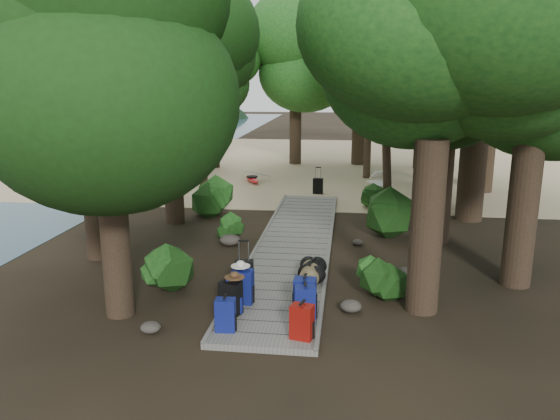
# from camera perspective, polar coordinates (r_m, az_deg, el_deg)

# --- Properties ---
(ground) EXTENTS (120.00, 120.00, 0.00)m
(ground) POSITION_cam_1_polar(r_m,az_deg,el_deg) (14.05, 1.12, -5.06)
(ground) COLOR black
(ground) RESTS_ON ground
(sand_beach) EXTENTS (40.00, 22.00, 0.02)m
(sand_beach) POSITION_cam_1_polar(r_m,az_deg,el_deg) (29.60, 4.48, 4.91)
(sand_beach) COLOR tan
(sand_beach) RESTS_ON ground
(distant_hill) EXTENTS (32.00, 16.00, 12.00)m
(distant_hill) POSITION_cam_1_polar(r_m,az_deg,el_deg) (74.05, -27.08, 8.75)
(distant_hill) COLOR black
(distant_hill) RESTS_ON ground
(boardwalk) EXTENTS (2.00, 12.00, 0.12)m
(boardwalk) POSITION_cam_1_polar(r_m,az_deg,el_deg) (14.97, 1.54, -3.62)
(boardwalk) COLOR slate
(boardwalk) RESTS_ON ground
(backpack_left_a) EXTENTS (0.37, 0.27, 0.66)m
(backpack_left_a) POSITION_cam_1_polar(r_m,az_deg,el_deg) (9.88, -5.73, -10.68)
(backpack_left_a) COLOR navy
(backpack_left_a) RESTS_ON boardwalk
(backpack_left_b) EXTENTS (0.46, 0.39, 0.72)m
(backpack_left_b) POSITION_cam_1_polar(r_m,az_deg,el_deg) (10.52, -5.18, -8.93)
(backpack_left_b) COLOR black
(backpack_left_b) RESTS_ON boardwalk
(backpack_left_c) EXTENTS (0.42, 0.31, 0.76)m
(backpack_left_c) POSITION_cam_1_polar(r_m,az_deg,el_deg) (10.99, -3.91, -7.79)
(backpack_left_c) COLOR navy
(backpack_left_c) RESTS_ON boardwalk
(backpack_right_a) EXTENTS (0.43, 0.35, 0.68)m
(backpack_right_a) POSITION_cam_1_polar(r_m,az_deg,el_deg) (9.58, 2.32, -11.41)
(backpack_right_a) COLOR maroon
(backpack_right_a) RESTS_ON boardwalk
(backpack_right_b) EXTENTS (0.42, 0.31, 0.70)m
(backpack_right_b) POSITION_cam_1_polar(r_m,az_deg,el_deg) (10.31, 2.64, -9.45)
(backpack_right_b) COLOR navy
(backpack_right_b) RESTS_ON boardwalk
(backpack_right_c) EXTENTS (0.43, 0.31, 0.72)m
(backpack_right_c) POSITION_cam_1_polar(r_m,az_deg,el_deg) (10.63, 2.62, -8.64)
(backpack_right_c) COLOR navy
(backpack_right_c) RESTS_ON boardwalk
(backpack_right_d) EXTENTS (0.37, 0.29, 0.52)m
(backpack_right_d) POSITION_cam_1_polar(r_m,az_deg,el_deg) (11.13, 2.60, -8.13)
(backpack_right_d) COLOR #384218
(backpack_right_d) RESTS_ON boardwalk
(duffel_right_khaki) EXTENTS (0.45, 0.64, 0.41)m
(duffel_right_khaki) POSITION_cam_1_polar(r_m,az_deg,el_deg) (12.10, 3.20, -6.60)
(duffel_right_khaki) COLOR olive
(duffel_right_khaki) RESTS_ON boardwalk
(duffel_right_black) EXTENTS (0.62, 0.77, 0.42)m
(duffel_right_black) POSITION_cam_1_polar(r_m,az_deg,el_deg) (12.31, 3.42, -6.23)
(duffel_right_black) COLOR black
(duffel_right_black) RESTS_ON boardwalk
(suitcase_on_boardwalk) EXTENTS (0.43, 0.28, 0.63)m
(suitcase_on_boardwalk) POSITION_cam_1_polar(r_m,az_deg,el_deg) (11.70, -3.77, -6.77)
(suitcase_on_boardwalk) COLOR black
(suitcase_on_boardwalk) RESTS_ON boardwalk
(lone_suitcase_on_sand) EXTENTS (0.41, 0.26, 0.61)m
(lone_suitcase_on_sand) POSITION_cam_1_polar(r_m,az_deg,el_deg) (21.68, 3.99, 2.53)
(lone_suitcase_on_sand) COLOR black
(lone_suitcase_on_sand) RESTS_ON sand_beach
(hat_brown) EXTENTS (0.38, 0.38, 0.11)m
(hat_brown) POSITION_cam_1_polar(r_m,az_deg,el_deg) (10.39, -4.78, -6.74)
(hat_brown) COLOR #51351E
(hat_brown) RESTS_ON backpack_left_b
(hat_white) EXTENTS (0.38, 0.38, 0.13)m
(hat_white) POSITION_cam_1_polar(r_m,az_deg,el_deg) (10.86, -4.15, -5.56)
(hat_white) COLOR silver
(hat_white) RESTS_ON backpack_left_c
(kayak) EXTENTS (2.08, 3.53, 0.35)m
(kayak) POSITION_cam_1_polar(r_m,az_deg,el_deg) (24.07, -2.93, 3.35)
(kayak) COLOR red
(kayak) RESTS_ON sand_beach
(sun_lounger) EXTENTS (1.33, 2.03, 0.63)m
(sun_lounger) POSITION_cam_1_polar(r_m,az_deg,el_deg) (23.15, 10.40, 3.07)
(sun_lounger) COLOR silver
(sun_lounger) RESTS_ON sand_beach
(tree_right_a) EXTENTS (5.38, 5.38, 8.97)m
(tree_right_a) POSITION_cam_1_polar(r_m,az_deg,el_deg) (10.48, 16.02, 13.00)
(tree_right_a) COLOR #14330E
(tree_right_a) RESTS_ON ground
(tree_right_b) EXTENTS (5.16, 5.16, 9.21)m
(tree_right_b) POSITION_cam_1_polar(r_m,az_deg,el_deg) (12.63, 25.30, 12.83)
(tree_right_b) COLOR #14330E
(tree_right_b) RESTS_ON ground
(tree_right_c) EXTENTS (5.32, 5.32, 9.21)m
(tree_right_c) POSITION_cam_1_polar(r_m,az_deg,el_deg) (15.45, 17.20, 13.43)
(tree_right_c) COLOR #14330E
(tree_right_c) RESTS_ON ground
(tree_right_d) EXTENTS (6.61, 6.61, 12.12)m
(tree_right_d) POSITION_cam_1_polar(r_m,az_deg,el_deg) (18.33, 20.59, 17.70)
(tree_right_d) COLOR #14330E
(tree_right_d) RESTS_ON ground
(tree_right_e) EXTENTS (5.06, 5.06, 9.12)m
(tree_right_e) POSITION_cam_1_polar(r_m,az_deg,el_deg) (20.00, 17.18, 13.23)
(tree_right_e) COLOR #14330E
(tree_right_e) RESTS_ON ground
(tree_right_f) EXTENTS (5.27, 5.27, 9.41)m
(tree_right_f) POSITION_cam_1_polar(r_m,az_deg,el_deg) (23.10, 21.44, 13.26)
(tree_right_f) COLOR #14330E
(tree_right_f) RESTS_ON ground
(tree_left_a) EXTENTS (4.69, 4.69, 7.82)m
(tree_left_a) POSITION_cam_1_polar(r_m,az_deg,el_deg) (10.41, -17.74, 9.71)
(tree_left_a) COLOR #14330E
(tree_left_a) RESTS_ON ground
(tree_left_b) EXTENTS (4.40, 4.40, 7.91)m
(tree_left_b) POSITION_cam_1_polar(r_m,az_deg,el_deg) (14.16, -19.62, 10.65)
(tree_left_b) COLOR #14330E
(tree_left_b) RESTS_ON ground
(tree_left_c) EXTENTS (5.01, 5.01, 8.71)m
(tree_left_c) POSITION_cam_1_polar(r_m,az_deg,el_deg) (17.23, -11.54, 12.89)
(tree_left_c) COLOR #14330E
(tree_left_c) RESTS_ON ground
(tree_back_a) EXTENTS (5.18, 5.18, 8.97)m
(tree_back_a) POSITION_cam_1_polar(r_m,az_deg,el_deg) (29.00, 1.66, 13.65)
(tree_back_a) COLOR #14330E
(tree_back_a) RESTS_ON ground
(tree_back_b) EXTENTS (6.31, 6.31, 11.27)m
(tree_back_b) POSITION_cam_1_polar(r_m,az_deg,el_deg) (29.15, 8.59, 15.77)
(tree_back_b) COLOR #14330E
(tree_back_b) RESTS_ON ground
(tree_back_c) EXTENTS (5.47, 5.47, 9.84)m
(tree_back_c) POSITION_cam_1_polar(r_m,az_deg,el_deg) (28.33, 14.96, 14.08)
(tree_back_c) COLOR #14330E
(tree_back_c) RESTS_ON ground
(tree_back_d) EXTENTS (4.74, 4.74, 7.90)m
(tree_back_d) POSITION_cam_1_polar(r_m,az_deg,el_deg) (27.91, -7.09, 12.44)
(tree_back_d) COLOR #14330E
(tree_back_d) RESTS_ON ground
(palm_right_a) EXTENTS (4.22, 4.22, 7.20)m
(palm_right_a) POSITION_cam_1_polar(r_m,az_deg,el_deg) (19.85, 12.00, 10.77)
(palm_right_a) COLOR #113D12
(palm_right_a) RESTS_ON ground
(palm_right_b) EXTENTS (4.73, 4.73, 9.14)m
(palm_right_b) POSITION_cam_1_polar(r_m,az_deg,el_deg) (24.47, 16.05, 13.32)
(palm_right_b) COLOR #113D12
(palm_right_b) RESTS_ON ground
(palm_right_c) EXTENTS (4.61, 4.61, 7.34)m
(palm_right_c) POSITION_cam_1_polar(r_m,az_deg,el_deg) (25.27, 9.90, 11.59)
(palm_right_c) COLOR #113D12
(palm_right_c) RESTS_ON ground
(palm_left_a) EXTENTS (4.76, 4.76, 7.57)m
(palm_left_a) POSITION_cam_1_polar(r_m,az_deg,el_deg) (21.03, -8.85, 11.56)
(palm_left_a) COLOR #113D12
(palm_left_a) RESTS_ON ground
(rock_left_a) EXTENTS (0.38, 0.34, 0.21)m
(rock_left_a) POSITION_cam_1_polar(r_m,az_deg,el_deg) (10.39, -13.37, -11.84)
(rock_left_a) COLOR #4C473F
(rock_left_a) RESTS_ON ground
(rock_left_b) EXTENTS (0.41, 0.37, 0.23)m
(rock_left_b) POSITION_cam_1_polar(r_m,az_deg,el_deg) (12.97, -12.58, -6.50)
(rock_left_b) COLOR #4C473F
(rock_left_b) RESTS_ON ground
(rock_left_c) EXTENTS (0.57, 0.52, 0.31)m
(rock_left_c) POSITION_cam_1_polar(r_m,az_deg,el_deg) (15.11, -5.24, -3.13)
(rock_left_c) COLOR #4C473F
(rock_left_c) RESTS_ON ground
(rock_left_d) EXTENTS (0.34, 0.30, 0.19)m
(rock_left_d) POSITION_cam_1_polar(r_m,az_deg,el_deg) (16.98, -4.57, -1.44)
(rock_left_d) COLOR #4C473F
(rock_left_d) RESTS_ON ground
(rock_right_a) EXTENTS (0.43, 0.39, 0.24)m
(rock_right_a) POSITION_cam_1_polar(r_m,az_deg,el_deg) (11.03, 7.40, -9.92)
(rock_right_a) COLOR #4C473F
(rock_right_a) RESTS_ON ground
(rock_right_b) EXTENTS (0.55, 0.49, 0.30)m
(rock_right_b) POSITION_cam_1_polar(r_m,az_deg,el_deg) (12.85, 13.01, -6.54)
(rock_right_b) COLOR #4C473F
(rock_right_b) RESTS_ON ground
(rock_right_c) EXTENTS (0.30, 0.27, 0.17)m
(rock_right_c) POSITION_cam_1_polar(r_m,az_deg,el_deg) (15.24, 8.10, -3.35)
(rock_right_c) COLOR #4C473F
(rock_right_c) RESTS_ON ground
(shrub_left_a) EXTENTS (1.13, 1.13, 1.01)m
(shrub_left_a) POSITION_cam_1_polar(r_m,az_deg,el_deg) (12.06, -12.02, -6.04)
(shrub_left_a) COLOR #144517
(shrub_left_a) RESTS_ON ground
(shrub_left_b) EXTENTS (0.86, 0.86, 0.77)m
(shrub_left_b) POSITION_cam_1_polar(r_m,az_deg,el_deg) (15.36, -5.36, -1.97)
(shrub_left_b) COLOR #144517
(shrub_left_b) RESTS_ON ground
(shrub_left_c) EXTENTS (1.35, 1.35, 1.22)m
(shrub_left_c) POSITION_cam_1_polar(r_m,az_deg,el_deg) (18.40, -6.98, 1.34)
(shrub_left_c) COLOR #144517
(shrub_left_c) RESTS_ON ground
(shrub_right_a) EXTENTS (0.90, 0.90, 0.81)m
(shrub_right_a) POSITION_cam_1_polar(r_m,az_deg,el_deg) (11.86, 10.28, -6.83)
(shrub_right_a) COLOR #144517
(shrub_right_a) RESTS_ON ground
(shrub_right_b) EXTENTS (1.47, 1.47, 1.32)m
(shrub_right_b) POSITION_cam_1_polar(r_m,az_deg,el_deg) (16.07, 11.05, -0.45)
(shrub_right_b) COLOR #144517
(shrub_right_b) RESTS_ON ground
(shrub_right_c) EXTENTS (0.95, 0.95, 0.86)m
(shrub_right_c) POSITION_cam_1_polar(r_m,az_deg,el_deg) (19.64, 9.78, 1.49)
(shrub_right_c) COLOR #144517
(shrub_right_c) RESTS_ON ground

